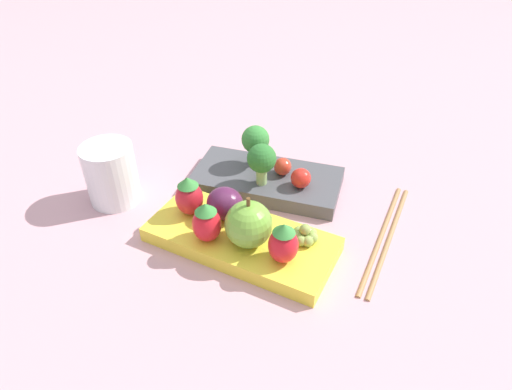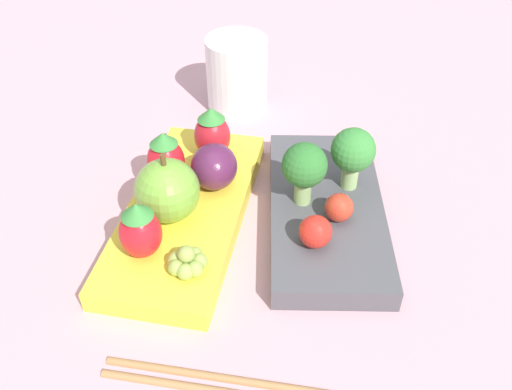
{
  "view_description": "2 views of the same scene",
  "coord_description": "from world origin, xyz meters",
  "px_view_note": "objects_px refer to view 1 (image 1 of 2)",
  "views": [
    {
      "loc": [
        0.17,
        -0.42,
        0.38
      ],
      "look_at": [
        0.01,
        0.0,
        0.03
      ],
      "focal_mm": 32.0,
      "sensor_mm": 36.0,
      "label": 1
    },
    {
      "loc": [
        0.37,
        0.03,
        0.35
      ],
      "look_at": [
        0.01,
        0.0,
        0.03
      ],
      "focal_mm": 40.0,
      "sensor_mm": 36.0,
      "label": 2
    }
  ],
  "objects_px": {
    "strawberry_2": "(207,222)",
    "drinking_cup": "(111,174)",
    "cherry_tomato_1": "(301,178)",
    "apple": "(249,224)",
    "cherry_tomato_0": "(283,166)",
    "broccoli_floret_1": "(255,141)",
    "strawberry_1": "(283,243)",
    "strawberry_0": "(189,196)",
    "grape_cluster": "(305,235)",
    "plum": "(225,203)",
    "broccoli_floret_0": "(263,160)",
    "chopsticks_pair": "(385,236)",
    "bento_box_savoury": "(269,181)",
    "bento_box_fruit": "(241,239)"
  },
  "relations": [
    {
      "from": "broccoli_floret_1",
      "to": "strawberry_1",
      "type": "relative_size",
      "value": 1.16
    },
    {
      "from": "cherry_tomato_1",
      "to": "strawberry_2",
      "type": "distance_m",
      "value": 0.15
    },
    {
      "from": "strawberry_0",
      "to": "grape_cluster",
      "type": "relative_size",
      "value": 1.68
    },
    {
      "from": "cherry_tomato_0",
      "to": "strawberry_1",
      "type": "height_order",
      "value": "strawberry_1"
    },
    {
      "from": "strawberry_2",
      "to": "drinking_cup",
      "type": "relative_size",
      "value": 0.63
    },
    {
      "from": "bento_box_savoury",
      "to": "strawberry_2",
      "type": "distance_m",
      "value": 0.15
    },
    {
      "from": "bento_box_fruit",
      "to": "drinking_cup",
      "type": "xyz_separation_m",
      "value": [
        -0.19,
        0.02,
        0.03
      ]
    },
    {
      "from": "bento_box_fruit",
      "to": "chopsticks_pair",
      "type": "height_order",
      "value": "bento_box_fruit"
    },
    {
      "from": "cherry_tomato_0",
      "to": "plum",
      "type": "bearing_deg",
      "value": -108.51
    },
    {
      "from": "cherry_tomato_1",
      "to": "drinking_cup",
      "type": "distance_m",
      "value": 0.25
    },
    {
      "from": "broccoli_floret_1",
      "to": "grape_cluster",
      "type": "height_order",
      "value": "broccoli_floret_1"
    },
    {
      "from": "cherry_tomato_0",
      "to": "cherry_tomato_1",
      "type": "relative_size",
      "value": 0.9
    },
    {
      "from": "cherry_tomato_1",
      "to": "strawberry_1",
      "type": "xyz_separation_m",
      "value": [
        0.02,
        -0.13,
        0.01
      ]
    },
    {
      "from": "broccoli_floret_0",
      "to": "chopsticks_pair",
      "type": "height_order",
      "value": "broccoli_floret_0"
    },
    {
      "from": "bento_box_savoury",
      "to": "grape_cluster",
      "type": "xyz_separation_m",
      "value": [
        0.08,
        -0.11,
        0.02
      ]
    },
    {
      "from": "apple",
      "to": "strawberry_1",
      "type": "bearing_deg",
      "value": -14.86
    },
    {
      "from": "broccoli_floret_0",
      "to": "strawberry_0",
      "type": "distance_m",
      "value": 0.11
    },
    {
      "from": "bento_box_savoury",
      "to": "grape_cluster",
      "type": "bearing_deg",
      "value": -52.42
    },
    {
      "from": "cherry_tomato_0",
      "to": "cherry_tomato_1",
      "type": "distance_m",
      "value": 0.04
    },
    {
      "from": "drinking_cup",
      "to": "bento_box_savoury",
      "type": "bearing_deg",
      "value": 28.45
    },
    {
      "from": "drinking_cup",
      "to": "apple",
      "type": "bearing_deg",
      "value": -9.12
    },
    {
      "from": "bento_box_fruit",
      "to": "chopsticks_pair",
      "type": "bearing_deg",
      "value": 25.35
    },
    {
      "from": "strawberry_2",
      "to": "cherry_tomato_0",
      "type": "bearing_deg",
      "value": 75.56
    },
    {
      "from": "grape_cluster",
      "to": "bento_box_savoury",
      "type": "bearing_deg",
      "value": 127.58
    },
    {
      "from": "grape_cluster",
      "to": "cherry_tomato_0",
      "type": "bearing_deg",
      "value": 119.59
    },
    {
      "from": "cherry_tomato_1",
      "to": "plum",
      "type": "xyz_separation_m",
      "value": [
        -0.07,
        -0.09,
        0.01
      ]
    },
    {
      "from": "broccoli_floret_1",
      "to": "broccoli_floret_0",
      "type": "bearing_deg",
      "value": -57.22
    },
    {
      "from": "cherry_tomato_1",
      "to": "apple",
      "type": "bearing_deg",
      "value": -101.37
    },
    {
      "from": "broccoli_floret_0",
      "to": "strawberry_0",
      "type": "relative_size",
      "value": 1.11
    },
    {
      "from": "strawberry_1",
      "to": "grape_cluster",
      "type": "relative_size",
      "value": 1.63
    },
    {
      "from": "cherry_tomato_0",
      "to": "chopsticks_pair",
      "type": "bearing_deg",
      "value": -20.17
    },
    {
      "from": "broccoli_floret_0",
      "to": "apple",
      "type": "xyz_separation_m",
      "value": [
        0.02,
        -0.11,
        -0.01
      ]
    },
    {
      "from": "strawberry_2",
      "to": "drinking_cup",
      "type": "xyz_separation_m",
      "value": [
        -0.16,
        0.04,
        -0.0
      ]
    },
    {
      "from": "bento_box_savoury",
      "to": "grape_cluster",
      "type": "relative_size",
      "value": 6.65
    },
    {
      "from": "cherry_tomato_1",
      "to": "drinking_cup",
      "type": "height_order",
      "value": "drinking_cup"
    },
    {
      "from": "drinking_cup",
      "to": "chopsticks_pair",
      "type": "height_order",
      "value": "drinking_cup"
    },
    {
      "from": "cherry_tomato_0",
      "to": "drinking_cup",
      "type": "height_order",
      "value": "drinking_cup"
    },
    {
      "from": "cherry_tomato_0",
      "to": "apple",
      "type": "distance_m",
      "value": 0.14
    },
    {
      "from": "strawberry_0",
      "to": "strawberry_2",
      "type": "xyz_separation_m",
      "value": [
        0.04,
        -0.04,
        -0.0
      ]
    },
    {
      "from": "bento_box_savoury",
      "to": "apple",
      "type": "xyz_separation_m",
      "value": [
        0.02,
        -0.13,
        0.04
      ]
    },
    {
      "from": "broccoli_floret_0",
      "to": "apple",
      "type": "height_order",
      "value": "apple"
    },
    {
      "from": "grape_cluster",
      "to": "strawberry_1",
      "type": "bearing_deg",
      "value": -110.02
    },
    {
      "from": "strawberry_1",
      "to": "plum",
      "type": "xyz_separation_m",
      "value": [
        -0.09,
        0.04,
        -0.0
      ]
    },
    {
      "from": "broccoli_floret_1",
      "to": "strawberry_2",
      "type": "xyz_separation_m",
      "value": [
        0.0,
        -0.16,
        -0.01
      ]
    },
    {
      "from": "strawberry_0",
      "to": "drinking_cup",
      "type": "xyz_separation_m",
      "value": [
        -0.12,
        0.01,
        -0.0
      ]
    },
    {
      "from": "cherry_tomato_0",
      "to": "plum",
      "type": "height_order",
      "value": "plum"
    },
    {
      "from": "strawberry_0",
      "to": "strawberry_1",
      "type": "distance_m",
      "value": 0.14
    },
    {
      "from": "strawberry_0",
      "to": "strawberry_1",
      "type": "xyz_separation_m",
      "value": [
        0.13,
        -0.04,
        -0.0
      ]
    },
    {
      "from": "drinking_cup",
      "to": "grape_cluster",
      "type": "bearing_deg",
      "value": -1.57
    },
    {
      "from": "strawberry_1",
      "to": "drinking_cup",
      "type": "bearing_deg",
      "value": 169.84
    }
  ]
}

